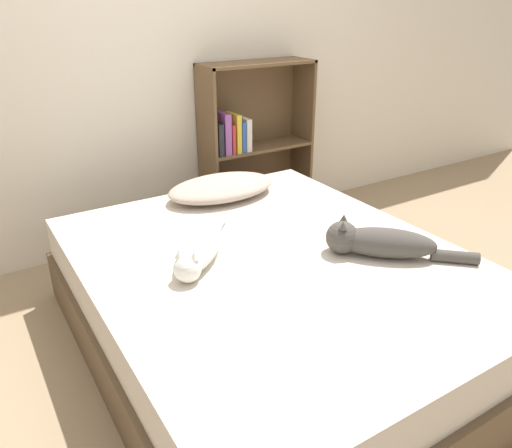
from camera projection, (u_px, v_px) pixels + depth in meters
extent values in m
plane|color=#997F60|center=(272.00, 342.00, 2.35)|extent=(8.00, 8.00, 0.00)
cube|color=silver|center=(143.00, 40.00, 2.89)|extent=(8.00, 0.06, 2.50)
cube|color=brown|center=(273.00, 319.00, 2.29)|extent=(1.57, 1.93, 0.26)
cube|color=beige|center=(273.00, 277.00, 2.20)|extent=(1.52, 1.87, 0.20)
ellipsoid|color=#B29E8E|center=(222.00, 188.00, 2.78)|extent=(0.62, 0.38, 0.11)
ellipsoid|color=white|center=(200.00, 247.00, 2.11)|extent=(0.40, 0.43, 0.12)
sphere|color=white|center=(188.00, 268.00, 1.95)|extent=(0.11, 0.11, 0.11)
cone|color=white|center=(194.00, 255.00, 1.92)|extent=(0.04, 0.04, 0.03)
cone|color=white|center=(179.00, 254.00, 1.93)|extent=(0.04, 0.04, 0.03)
cylinder|color=white|center=(217.00, 225.00, 2.39)|extent=(0.17, 0.18, 0.06)
ellipsoid|color=#47423D|center=(385.00, 243.00, 2.14)|extent=(0.41, 0.40, 0.13)
sphere|color=#47423D|center=(342.00, 237.00, 2.17)|extent=(0.14, 0.14, 0.14)
cone|color=#47423D|center=(343.00, 225.00, 2.10)|extent=(0.04, 0.04, 0.03)
cone|color=#47423D|center=(344.00, 218.00, 2.17)|extent=(0.04, 0.04, 0.03)
cylinder|color=#47423D|center=(455.00, 257.00, 2.10)|extent=(0.18, 0.17, 0.05)
cube|color=brown|center=(208.00, 155.00, 3.20)|extent=(0.02, 0.26, 1.11)
cube|color=brown|center=(301.00, 139.00, 3.56)|extent=(0.02, 0.26, 1.11)
cube|color=brown|center=(257.00, 220.00, 3.60)|extent=(0.77, 0.26, 0.02)
cube|color=brown|center=(257.00, 63.00, 3.15)|extent=(0.77, 0.26, 0.02)
cube|color=brown|center=(257.00, 147.00, 3.38)|extent=(0.73, 0.26, 0.02)
cube|color=brown|center=(248.00, 143.00, 3.47)|extent=(0.77, 0.02, 1.11)
cube|color=#232328|center=(216.00, 139.00, 3.14)|extent=(0.03, 0.16, 0.20)
cube|color=#8C4C99|center=(223.00, 133.00, 3.15)|extent=(0.04, 0.16, 0.26)
cube|color=#B7332D|center=(228.00, 138.00, 3.19)|extent=(0.02, 0.16, 0.19)
cube|color=gold|center=(233.00, 133.00, 3.19)|extent=(0.03, 0.16, 0.25)
cube|color=#2D519E|center=(238.00, 136.00, 3.22)|extent=(0.03, 0.16, 0.20)
cube|color=beige|center=(243.00, 134.00, 3.24)|extent=(0.04, 0.16, 0.21)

